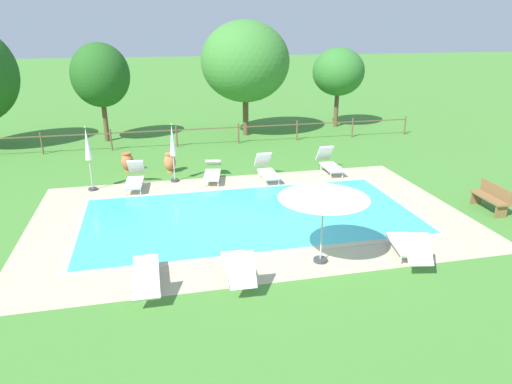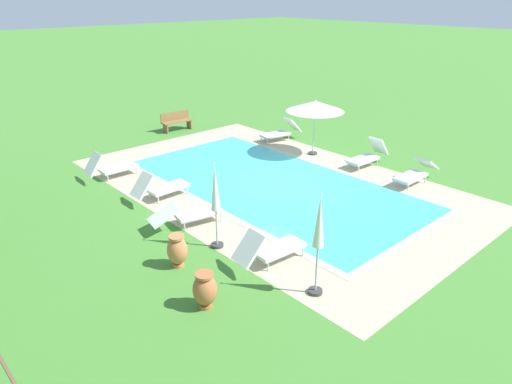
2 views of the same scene
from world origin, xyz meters
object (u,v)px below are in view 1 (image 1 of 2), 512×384
sun_lounger_north_near_steps (213,171)px  tree_west_mid (100,75)px  sun_lounger_north_end (238,266)px  wooden_bench_lawn_side (491,197)px  sun_lounger_north_mid (146,273)px  sun_lounger_south_far (267,170)px  sun_lounger_south_near_corner (135,178)px  tree_east_mid (245,62)px  sun_lounger_south_mid (408,246)px  tree_far_west (338,72)px  terracotta_urn_by_tree (127,162)px  terracotta_urn_near_fence (170,162)px  patio_umbrella_closed_row_west (88,149)px  patio_umbrella_open_foreground (324,191)px  patio_umbrella_closed_row_mid_west (173,145)px  sun_lounger_north_far (330,163)px

sun_lounger_north_near_steps → tree_west_mid: bearing=120.2°
sun_lounger_north_end → wooden_bench_lawn_side: 9.29m
sun_lounger_north_mid → sun_lounger_south_far: bearing=56.6°
sun_lounger_south_near_corner → tree_east_mid: (5.83, 7.80, 3.53)m
sun_lounger_south_far → tree_west_mid: tree_west_mid is taller
sun_lounger_south_mid → tree_far_west: size_ratio=0.43×
sun_lounger_north_mid → terracotta_urn_by_tree: size_ratio=2.50×
sun_lounger_south_mid → terracotta_urn_near_fence: sun_lounger_south_mid is taller
patio_umbrella_closed_row_west → terracotta_urn_by_tree: 2.64m
sun_lounger_north_end → terracotta_urn_by_tree: bearing=106.3°
sun_lounger_south_far → patio_umbrella_open_foreground: bearing=-92.5°
patio_umbrella_closed_row_west → tree_far_west: (13.09, 8.71, 1.63)m
sun_lounger_north_mid → patio_umbrella_closed_row_west: patio_umbrella_closed_row_west is taller
terracotta_urn_near_fence → patio_umbrella_closed_row_mid_west: bearing=-85.3°
sun_lounger_north_mid → patio_umbrella_closed_row_west: (-1.90, 7.33, 1.19)m
wooden_bench_lawn_side → terracotta_urn_near_fence: 12.00m
terracotta_urn_by_tree → tree_far_west: size_ratio=0.18×
patio_umbrella_closed_row_mid_west → sun_lounger_north_mid: bearing=-98.3°
sun_lounger_north_far → sun_lounger_north_end: sun_lounger_north_far is taller
sun_lounger_north_near_steps → terracotta_urn_near_fence: bearing=138.1°
sun_lounger_north_near_steps → sun_lounger_south_mid: (4.03, -7.65, 0.03)m
patio_umbrella_closed_row_mid_west → tree_east_mid: 8.87m
sun_lounger_north_near_steps → patio_umbrella_closed_row_mid_west: patio_umbrella_closed_row_mid_west is taller
patio_umbrella_closed_row_mid_west → wooden_bench_lawn_side: (9.92, -5.33, -0.99)m
wooden_bench_lawn_side → terracotta_urn_near_fence: wooden_bench_lawn_side is taller
wooden_bench_lawn_side → sun_lounger_north_far: bearing=125.4°
patio_umbrella_closed_row_west → patio_umbrella_closed_row_mid_west: (3.02, 0.34, -0.10)m
sun_lounger_north_far → terracotta_urn_by_tree: 8.36m
sun_lounger_north_far → sun_lounger_south_near_corner: bearing=-178.3°
patio_umbrella_closed_row_mid_west → sun_lounger_north_near_steps: bearing=-6.1°
sun_lounger_north_mid → sun_lounger_south_near_corner: (-0.36, 7.19, 0.03)m
tree_far_west → tree_west_mid: 13.13m
sun_lounger_south_far → wooden_bench_lawn_side: sun_lounger_south_far is taller
sun_lounger_north_end → sun_lounger_south_far: sun_lounger_north_end is taller
patio_umbrella_closed_row_mid_west → tree_far_west: size_ratio=0.50×
sun_lounger_north_far → terracotta_urn_near_fence: bearing=166.8°
sun_lounger_north_far → sun_lounger_south_mid: 7.60m
patio_umbrella_open_foreground → patio_umbrella_closed_row_west: patio_umbrella_closed_row_west is taller
sun_lounger_north_near_steps → tree_east_mid: bearing=69.0°
sun_lounger_north_far → wooden_bench_lawn_side: 6.24m
sun_lounger_north_near_steps → patio_umbrella_open_foreground: bearing=-76.2°
sun_lounger_north_end → terracotta_urn_near_fence: size_ratio=2.27×
sun_lounger_south_near_corner → sun_lounger_south_mid: 10.13m
sun_lounger_south_near_corner → sun_lounger_south_far: sun_lounger_south_far is taller
tree_far_west → sun_lounger_north_near_steps: bearing=-135.2°
patio_umbrella_closed_row_west → tree_far_west: bearing=33.6°
sun_lounger_north_near_steps → sun_lounger_south_near_corner: size_ratio=1.11×
sun_lounger_north_end → tree_far_west: size_ratio=0.41×
patio_umbrella_open_foreground → tree_far_west: (6.81, 15.79, 1.24)m
sun_lounger_south_far → patio_umbrella_open_foreground: (-0.31, -6.86, 1.56)m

